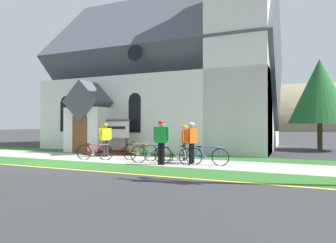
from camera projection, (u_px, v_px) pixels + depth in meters
ground at (113, 154)px, 16.27m from camera, size 140.00×140.00×0.00m
sidewalk_slab at (101, 158)px, 14.24m from camera, size 32.00×2.76×0.01m
grass_verge at (68, 164)px, 12.15m from camera, size 32.00×1.80×0.01m
church_lawn at (126, 154)px, 16.37m from camera, size 24.00×1.86×0.01m
curb_paint_stripe at (48, 168)px, 11.18m from camera, size 28.00×0.16×0.01m
church_building at (173, 83)px, 21.33m from camera, size 15.16×11.76×13.11m
church_sign at (113, 130)px, 16.92m from camera, size 2.27×0.28×1.91m
flower_bed at (109, 152)px, 16.52m from camera, size 2.77×2.77×0.34m
bicycle_white at (140, 152)px, 13.44m from camera, size 1.82×0.09×0.86m
bicycle_yellow at (176, 155)px, 12.17m from camera, size 1.66×0.43×0.79m
bicycle_red at (95, 152)px, 13.61m from camera, size 1.68×0.49×0.77m
bicycle_green at (150, 154)px, 12.52m from camera, size 1.78×0.34×0.80m
bicycle_black at (207, 156)px, 11.89m from camera, size 1.76×0.13×0.78m
cyclist_in_blue_jersey at (185, 140)px, 13.33m from camera, size 0.29×0.69×1.59m
cyclist_in_yellow_jersey at (192, 139)px, 12.33m from camera, size 0.34×0.66×1.70m
cyclist_in_white_jersey at (105, 137)px, 14.84m from camera, size 0.40×0.65×1.68m
cyclist_in_green_jersey at (161, 138)px, 11.91m from camera, size 0.69×0.31×1.79m
roadside_conifer at (320, 91)px, 18.58m from camera, size 3.76×3.76×5.72m
distant_hill at (303, 130)px, 86.11m from camera, size 86.62×50.50×26.25m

